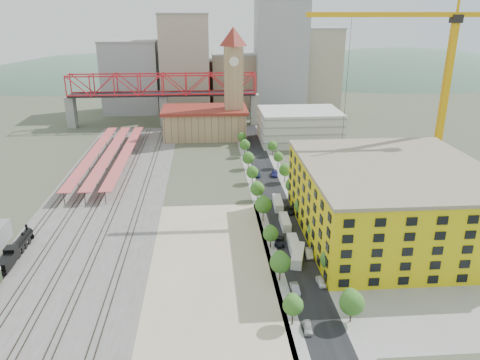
{
  "coord_description": "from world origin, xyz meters",
  "views": [
    {
      "loc": [
        -4.54,
        -126.27,
        55.38
      ],
      "look_at": [
        4.6,
        -3.75,
        10.0
      ],
      "focal_mm": 35.0,
      "sensor_mm": 36.0,
      "label": 1
    }
  ],
  "objects": [
    {
      "name": "street_asphalt",
      "position": [
        16.0,
        15.0,
        0.03
      ],
      "size": [
        12.0,
        170.0,
        0.06
      ],
      "primitive_type": "cube",
      "color": "black",
      "rests_on": "ground"
    },
    {
      "name": "parking_garage",
      "position": [
        36.0,
        70.0,
        7.0
      ],
      "size": [
        34.0,
        26.0,
        14.0
      ],
      "primitive_type": "cube",
      "color": "silver",
      "rests_on": "ground"
    },
    {
      "name": "rail_tracks",
      "position": [
        -37.8,
        17.5,
        0.15
      ],
      "size": [
        26.56,
        160.0,
        0.18
      ],
      "color": "#382B23",
      "rests_on": "ground"
    },
    {
      "name": "sidewalk_west",
      "position": [
        10.5,
        15.0,
        0.02
      ],
      "size": [
        3.0,
        170.0,
        0.04
      ],
      "primitive_type": "cube",
      "color": "gray",
      "rests_on": "ground"
    },
    {
      "name": "skyline",
      "position": [
        7.47,
        142.31,
        22.81
      ],
      "size": [
        133.0,
        46.0,
        60.0
      ],
      "color": "#9EA0A3",
      "rests_on": "ground"
    },
    {
      "name": "car_7",
      "position": [
        19.0,
        26.48,
        0.79
      ],
      "size": [
        3.1,
        5.73,
        1.58
      ],
      "primitive_type": "imported",
      "rotation": [
        0.0,
        0.0,
        -0.17
      ],
      "color": "navy",
      "rests_on": "ground"
    },
    {
      "name": "sidewalk_east",
      "position": [
        21.5,
        15.0,
        0.02
      ],
      "size": [
        3.0,
        170.0,
        0.04
      ],
      "primitive_type": "cube",
      "color": "gray",
      "rests_on": "ground"
    },
    {
      "name": "site_trailer_c",
      "position": [
        16.0,
        -13.5,
        1.19
      ],
      "size": [
        2.5,
        8.72,
        2.37
      ],
      "primitive_type": "cube",
      "rotation": [
        0.0,
        0.0,
        -0.03
      ],
      "color": "silver",
      "rests_on": "ground"
    },
    {
      "name": "platform_canopies",
      "position": [
        -41.0,
        45.0,
        3.99
      ],
      "size": [
        16.0,
        80.0,
        4.12
      ],
      "color": "#C54B52",
      "rests_on": "ground"
    },
    {
      "name": "site_trailer_b",
      "position": [
        16.0,
        -26.9,
        1.24
      ],
      "size": [
        2.63,
        9.14,
        2.48
      ],
      "primitive_type": "cube",
      "rotation": [
        0.0,
        0.0,
        -0.03
      ],
      "color": "silver",
      "rests_on": "ground"
    },
    {
      "name": "dirt_lot",
      "position": [
        -4.0,
        -31.5,
        0.03
      ],
      "size": [
        28.0,
        67.0,
        0.06
      ],
      "primitive_type": "cube",
      "color": "tan",
      "rests_on": "ground"
    },
    {
      "name": "car_4",
      "position": [
        19.0,
        -42.23,
        0.68
      ],
      "size": [
        1.8,
        4.05,
        1.35
      ],
      "primitive_type": "imported",
      "rotation": [
        0.0,
        0.0,
        0.05
      ],
      "color": "white",
      "rests_on": "ground"
    },
    {
      "name": "ballast_strip",
      "position": [
        -36.0,
        17.5,
        0.03
      ],
      "size": [
        36.0,
        165.0,
        0.06
      ],
      "primitive_type": "cube",
      "color": "#605E59",
      "rests_on": "ground"
    },
    {
      "name": "truss_bridge",
      "position": [
        -25.0,
        105.0,
        18.86
      ],
      "size": [
        94.0,
        9.6,
        25.6
      ],
      "color": "gray",
      "rests_on": "ground"
    },
    {
      "name": "car_6",
      "position": [
        19.0,
        -4.76,
        0.74
      ],
      "size": [
        2.97,
        5.56,
        1.49
      ],
      "primitive_type": "imported",
      "rotation": [
        0.0,
        0.0,
        -0.1
      ],
      "color": "black",
      "rests_on": "ground"
    },
    {
      "name": "clock_tower",
      "position": [
        8.0,
        79.99,
        28.7
      ],
      "size": [
        12.0,
        12.0,
        52.0
      ],
      "color": "tan",
      "rests_on": "ground"
    },
    {
      "name": "construction_pad",
      "position": [
        45.0,
        -20.0,
        0.03
      ],
      "size": [
        50.0,
        90.0,
        0.06
      ],
      "primitive_type": "cube",
      "color": "gray",
      "rests_on": "ground"
    },
    {
      "name": "car_0",
      "position": [
        13.0,
        -56.92,
        0.67
      ],
      "size": [
        1.91,
        4.03,
        1.33
      ],
      "primitive_type": "imported",
      "rotation": [
        0.0,
        0.0,
        -0.09
      ],
      "color": "#BCBCBC",
      "rests_on": "ground"
    },
    {
      "name": "car_5",
      "position": [
        19.0,
        -29.98,
        0.79
      ],
      "size": [
        1.99,
        4.87,
        1.57
      ],
      "primitive_type": "imported",
      "rotation": [
        0.0,
        0.0,
        -0.07
      ],
      "color": "#ADAEB3",
      "rests_on": "ground"
    },
    {
      "name": "car_1",
      "position": [
        13.0,
        -44.51,
        0.74
      ],
      "size": [
        1.63,
        4.5,
        1.47
      ],
      "primitive_type": "imported",
      "rotation": [
        0.0,
        0.0,
        0.02
      ],
      "color": "gray",
      "rests_on": "ground"
    },
    {
      "name": "locomotive",
      "position": [
        -50.0,
        -24.61,
        1.83
      ],
      "size": [
        2.54,
        19.58,
        4.89
      ],
      "color": "black",
      "rests_on": "ground"
    },
    {
      "name": "site_trailer_a",
      "position": [
        16.0,
        -31.82,
        1.28
      ],
      "size": [
        4.95,
        9.7,
        2.57
      ],
      "primitive_type": "cube",
      "rotation": [
        0.0,
        0.0,
        -0.28
      ],
      "color": "silver",
      "rests_on": "ground"
    },
    {
      "name": "construction_building",
      "position": [
        42.0,
        -20.0,
        9.41
      ],
      "size": [
        44.6,
        50.6,
        18.8
      ],
      "color": "gold",
      "rests_on": "ground"
    },
    {
      "name": "ground",
      "position": [
        0.0,
        0.0,
        0.0
      ],
      "size": [
        400.0,
        400.0,
        0.0
      ],
      "primitive_type": "plane",
      "color": "#474C38",
      "rests_on": "ground"
    },
    {
      "name": "street_trees",
      "position": [
        16.0,
        5.0,
        0.0
      ],
      "size": [
        15.4,
        124.4,
        8.0
      ],
      "color": "#2B5D1B",
      "rests_on": "ground"
    },
    {
      "name": "station_hall",
      "position": [
        -5.0,
        82.0,
        6.67
      ],
      "size": [
        38.0,
        24.0,
        13.1
      ],
      "color": "tan",
      "rests_on": "ground"
    },
    {
      "name": "site_trailer_d",
      "position": [
        16.0,
        -0.73,
        1.25
      ],
      "size": [
        2.83,
        9.24,
        2.5
      ],
      "primitive_type": "cube",
      "rotation": [
        0.0,
        0.0,
        -0.05
      ],
      "color": "silver",
      "rests_on": "ground"
    },
    {
      "name": "tower_crane",
      "position": [
        63.44,
        9.5,
        38.67
      ],
      "size": [
        58.69,
        3.0,
        62.66
      ],
      "color": "#E4A10E",
      "rests_on": "ground"
    },
    {
      "name": "distant_hills",
      "position": [
        45.28,
        260.0,
        -79.54
      ],
      "size": [
        647.0,
        264.0,
        227.0
      ],
      "color": "#4C6B59",
      "rests_on": "ground"
    },
    {
      "name": "car_3",
      "position": [
        13.0,
        26.4,
        0.66
      ],
      "size": [
        2.14,
        4.68,
        1.33
      ],
      "primitive_type": "imported",
      "rotation": [
        0.0,
        0.0,
        -0.06
      ],
      "color": "navy",
      "rests_on": "ground"
    },
    {
      "name": "car_2",
      "position": [
        13.0,
        -23.52,
        0.74
      ],
      "size": [
        3.33,
        5.69,
        1.49
      ],
      "primitive_type": "imported",
      "rotation": [
        0.0,
        0.0,
        -0.17
      ],
      "color": "black",
      "rests_on": "ground"
    }
  ]
}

